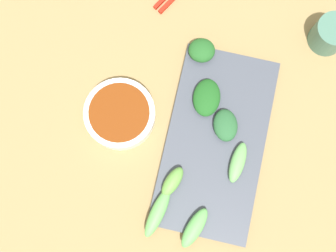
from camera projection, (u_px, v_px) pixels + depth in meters
The scene contains 11 objects.
tabletop at pixel (173, 133), 0.83m from camera, with size 2.10×2.10×0.02m, color #987B4E.
sauce_bowl at pixel (120, 114), 0.80m from camera, with size 0.14×0.14×0.04m.
serving_plate at pixel (216, 141), 0.81m from camera, with size 0.19×0.37×0.01m, color #454956.
broccoli_stalk_0 at pixel (157, 213), 0.77m from camera, with size 0.03×0.10×0.02m, color #64B259.
broccoli_leafy_1 at pixel (202, 50), 0.82m from camera, with size 0.05×0.05×0.03m, color #225A24.
broccoli_leafy_2 at pixel (207, 98), 0.80m from camera, with size 0.05×0.08×0.02m, color #1C571E.
broccoli_stalk_3 at pixel (195, 228), 0.76m from camera, with size 0.03×0.08×0.02m, color #60AD56.
broccoli_leafy_4 at pixel (225, 125), 0.79m from camera, with size 0.05×0.06×0.02m, color #285C32.
broccoli_stalk_5 at pixel (172, 182), 0.77m from camera, with size 0.03×0.06×0.03m, color #65A445.
broccoli_stalk_6 at pixel (238, 162), 0.78m from camera, with size 0.03×0.08×0.02m, color #66A85A.
tea_cup at pixel (330, 34), 0.82m from camera, with size 0.07×0.07×0.06m, color #477361.
Camera 1 is at (0.02, -0.13, 0.83)m, focal length 44.28 mm.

